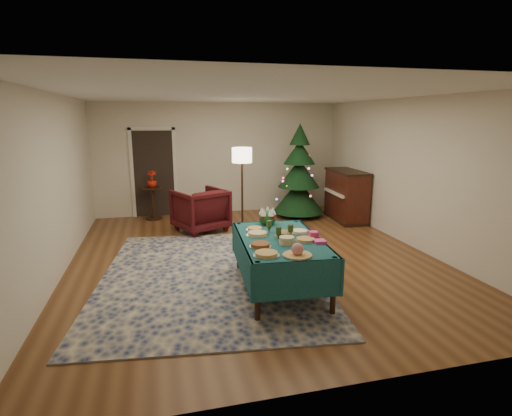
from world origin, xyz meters
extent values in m
plane|color=#593319|center=(0.00, 0.00, 0.00)|extent=(7.00, 7.00, 0.00)
plane|color=white|center=(0.00, 0.00, 2.70)|extent=(7.00, 7.00, 0.00)
plane|color=beige|center=(0.00, 3.50, 1.35)|extent=(6.00, 0.00, 6.00)
plane|color=beige|center=(0.00, -3.50, 1.35)|extent=(6.00, 0.00, 6.00)
plane|color=beige|center=(-3.00, 0.00, 1.35)|extent=(0.00, 7.00, 7.00)
plane|color=beige|center=(3.00, 0.00, 1.35)|extent=(0.00, 7.00, 7.00)
cube|color=black|center=(-1.60, 3.48, 1.02)|extent=(0.92, 0.02, 2.04)
cube|color=silver|center=(-2.10, 3.48, 1.05)|extent=(0.08, 0.04, 2.14)
cube|color=silver|center=(-1.10, 3.48, 1.05)|extent=(0.08, 0.04, 2.14)
cube|color=silver|center=(-1.60, 3.48, 2.10)|extent=(1.08, 0.04, 0.08)
cube|color=navy|center=(-0.82, -0.64, 0.01)|extent=(3.68, 4.55, 0.02)
cylinder|color=black|center=(-0.47, -2.18, 0.37)|extent=(0.07, 0.07, 0.73)
cylinder|color=black|center=(-0.34, -0.48, 0.37)|extent=(0.07, 0.07, 0.73)
cylinder|color=black|center=(0.44, -2.25, 0.37)|extent=(0.07, 0.07, 0.73)
cylinder|color=black|center=(0.57, -0.55, 0.37)|extent=(0.07, 0.07, 0.73)
cube|color=#133D43|center=(0.05, -1.37, 0.71)|extent=(1.22, 1.94, 0.04)
cube|color=#133D43|center=(0.12, -0.45, 0.50)|extent=(1.11, 0.11, 0.46)
cube|color=#133D43|center=(-0.02, -2.28, 0.50)|extent=(1.11, 0.11, 0.46)
cube|color=#133D43|center=(0.58, -1.41, 0.50)|extent=(0.17, 1.89, 0.46)
cube|color=#133D43|center=(-0.48, -1.33, 0.50)|extent=(0.17, 1.89, 0.46)
cylinder|color=silver|center=(-0.32, -2.00, 0.74)|extent=(0.32, 0.32, 0.01)
cylinder|color=tan|center=(-0.32, -2.00, 0.76)|extent=(0.27, 0.27, 0.03)
cylinder|color=silver|center=(0.03, -2.10, 0.74)|extent=(0.35, 0.35, 0.01)
sphere|color=#CC727A|center=(0.03, -2.10, 0.82)|extent=(0.15, 0.15, 0.15)
cylinder|color=silver|center=(-0.31, -1.66, 0.74)|extent=(0.28, 0.28, 0.01)
cylinder|color=brown|center=(-0.31, -1.66, 0.77)|extent=(0.24, 0.24, 0.04)
cylinder|color=silver|center=(0.05, -1.64, 0.74)|extent=(0.23, 0.23, 0.01)
cylinder|color=tan|center=(0.05, -1.64, 0.79)|extent=(0.19, 0.19, 0.09)
cylinder|color=silver|center=(0.34, -1.57, 0.74)|extent=(0.29, 0.29, 0.01)
cylinder|color=#B2844C|center=(0.34, -1.57, 0.76)|extent=(0.25, 0.25, 0.03)
cylinder|color=silver|center=(-0.22, -1.17, 0.74)|extent=(0.31, 0.31, 0.01)
cylinder|color=#D8BF7F|center=(-0.22, -1.17, 0.77)|extent=(0.26, 0.26, 0.04)
cylinder|color=silver|center=(0.12, -1.30, 0.74)|extent=(0.27, 0.27, 0.01)
cylinder|color=maroon|center=(0.12, -1.30, 0.78)|extent=(0.23, 0.23, 0.06)
cylinder|color=silver|center=(0.39, -1.19, 0.74)|extent=(0.26, 0.26, 0.01)
cylinder|color=#F2EACC|center=(0.39, -1.19, 0.76)|extent=(0.22, 0.22, 0.03)
cylinder|color=silver|center=(-0.19, -0.89, 0.74)|extent=(0.25, 0.25, 0.01)
cylinder|color=tan|center=(-0.19, -0.89, 0.76)|extent=(0.21, 0.21, 0.03)
cone|color=#2D471E|center=(-0.02, -1.05, 0.78)|extent=(0.07, 0.07, 0.09)
cylinder|color=#2D471E|center=(-0.02, -1.05, 0.86)|extent=(0.08, 0.08, 0.09)
cone|color=#2D471E|center=(0.21, -1.34, 0.78)|extent=(0.07, 0.07, 0.09)
cylinder|color=#2D471E|center=(0.21, -1.34, 0.86)|extent=(0.08, 0.08, 0.09)
cone|color=#2D471E|center=(0.01, -1.40, 0.78)|extent=(0.07, 0.07, 0.09)
cylinder|color=#2D471E|center=(0.01, -1.40, 0.86)|extent=(0.08, 0.08, 0.09)
cube|color=#EC4199|center=(0.49, -1.69, 0.75)|extent=(0.16, 0.16, 0.04)
cube|color=#D53B7C|center=(0.48, -1.48, 0.78)|extent=(0.13, 0.13, 0.10)
sphere|color=#1E4C1E|center=(0.07, -0.63, 0.83)|extent=(0.25, 0.25, 0.25)
cone|color=white|center=(0.16, -0.63, 0.95)|extent=(0.10, 0.10, 0.12)
cone|color=white|center=(0.10, -0.55, 0.95)|extent=(0.10, 0.10, 0.12)
cone|color=white|center=(0.00, -0.58, 0.95)|extent=(0.10, 0.10, 0.12)
cone|color=white|center=(0.00, -0.68, 0.95)|extent=(0.10, 0.10, 0.12)
cone|color=white|center=(0.10, -0.72, 0.95)|extent=(0.10, 0.10, 0.12)
sphere|color=#B20C0F|center=(0.16, -0.57, 0.87)|extent=(0.07, 0.07, 0.07)
sphere|color=#B20C0F|center=(0.01, -0.54, 0.87)|extent=(0.07, 0.07, 0.07)
sphere|color=#B20C0F|center=(-0.02, -0.69, 0.87)|extent=(0.07, 0.07, 0.07)
sphere|color=#B20C0F|center=(0.13, -0.72, 0.87)|extent=(0.07, 0.07, 0.07)
imported|color=#3E0D10|center=(-0.69, 1.88, 0.49)|extent=(1.24, 1.21, 0.98)
cylinder|color=#A57F3F|center=(0.22, 1.90, 0.02)|extent=(0.29, 0.29, 0.03)
cylinder|color=black|center=(0.22, 1.90, 0.79)|extent=(0.04, 0.04, 1.57)
cylinder|color=#FFEABF|center=(0.22, 1.90, 1.57)|extent=(0.42, 0.42, 0.31)
cylinder|color=black|center=(-1.65, 3.12, 0.02)|extent=(0.38, 0.38, 0.04)
cylinder|color=black|center=(-1.65, 3.12, 0.37)|extent=(0.09, 0.09, 0.70)
cylinder|color=black|center=(-1.65, 3.12, 0.74)|extent=(0.43, 0.43, 0.03)
imported|color=red|center=(-1.65, 3.12, 0.87)|extent=(0.22, 0.39, 0.22)
cylinder|color=black|center=(1.76, 2.60, 0.09)|extent=(0.13, 0.13, 0.18)
cone|color=black|center=(1.76, 2.60, 0.50)|extent=(1.59, 1.59, 0.77)
cone|color=black|center=(1.76, 2.60, 1.05)|extent=(1.30, 1.30, 0.66)
cone|color=black|center=(1.76, 2.60, 1.55)|extent=(0.99, 0.99, 0.55)
cone|color=black|center=(1.76, 2.60, 1.97)|extent=(0.64, 0.64, 0.50)
cube|color=black|center=(2.70, 1.97, 0.04)|extent=(0.66, 1.36, 0.07)
cube|color=#38110E|center=(2.70, 1.97, 0.58)|extent=(0.64, 1.34, 1.09)
cube|color=black|center=(2.70, 1.97, 1.14)|extent=(0.68, 1.38, 0.05)
cube|color=white|center=(2.42, 1.98, 0.66)|extent=(0.18, 1.13, 0.06)
camera|label=1|loc=(-1.53, -6.33, 2.32)|focal=28.00mm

